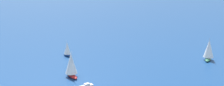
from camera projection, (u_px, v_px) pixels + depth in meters
sailboat_far_port at (71, 65)px, 146.01m from camera, size 6.01×10.62×13.57m
sailboat_trailing at (209, 50)px, 173.25m from camera, size 10.40×8.35×13.52m
sailboat_ahead at (67, 49)px, 181.92m from camera, size 4.70×7.65×9.55m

